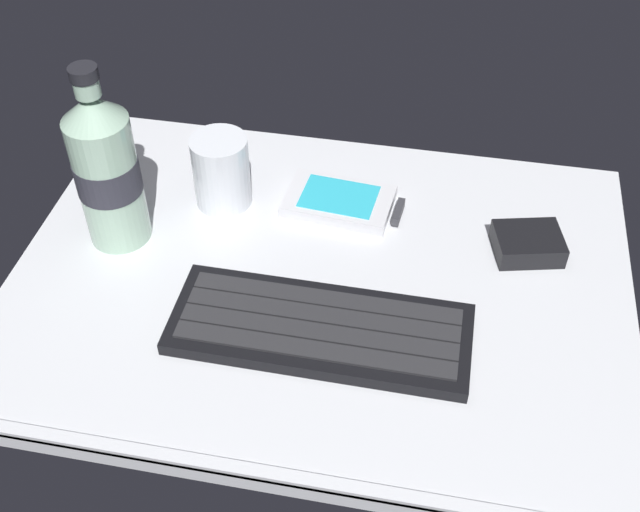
% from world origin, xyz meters
% --- Properties ---
extents(ground_plane, '(0.64, 0.48, 0.03)m').
position_xyz_m(ground_plane, '(0.00, -0.00, -0.01)').
color(ground_plane, silver).
extents(keyboard, '(0.29, 0.11, 0.02)m').
position_xyz_m(keyboard, '(0.01, -0.08, 0.01)').
color(keyboard, black).
rests_on(keyboard, ground_plane).
extents(handheld_device, '(0.13, 0.09, 0.02)m').
position_xyz_m(handheld_device, '(0.01, 0.11, 0.01)').
color(handheld_device, silver).
rests_on(handheld_device, ground_plane).
extents(juice_cup, '(0.06, 0.06, 0.09)m').
position_xyz_m(juice_cup, '(-0.13, 0.10, 0.04)').
color(juice_cup, silver).
rests_on(juice_cup, ground_plane).
extents(water_bottle, '(0.07, 0.07, 0.21)m').
position_xyz_m(water_bottle, '(-0.23, 0.02, 0.09)').
color(water_bottle, '#9EC1A8').
rests_on(water_bottle, ground_plane).
extents(charger_block, '(0.08, 0.07, 0.02)m').
position_xyz_m(charger_block, '(0.21, 0.08, 0.01)').
color(charger_block, black).
rests_on(charger_block, ground_plane).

